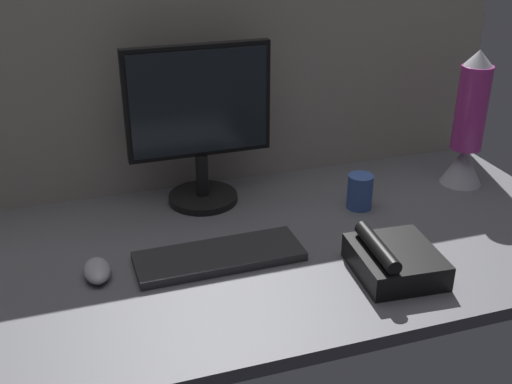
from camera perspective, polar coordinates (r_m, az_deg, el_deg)
The scene contains 8 objects.
ground_plane at distance 146.25cm, azimuth -3.49°, elevation -5.57°, with size 180.00×80.00×3.00cm, color #515156.
cubicle_wall_back at distance 168.17cm, azimuth -7.10°, elevation 9.41°, with size 180.00×5.00×55.04cm.
monitor at distance 158.78cm, azimuth -5.12°, elevation 6.49°, with size 36.58×18.00×40.99cm.
keyboard at distance 140.48cm, azimuth -3.33°, elevation -5.81°, with size 37.00×13.00×2.00cm, color #262628.
mouse at distance 138.29cm, azimuth -14.13°, elevation -6.87°, with size 5.60×9.60×3.40cm, color #99999E.
mug_ceramic_blue at distance 163.18cm, azimuth 9.34°, elevation 0.04°, with size 6.48×6.48×8.96cm.
lava_lamp at distance 179.77cm, azimuth 18.56°, elevation 5.34°, with size 11.37×11.37×37.22cm.
desk_phone at distance 137.93cm, azimuth 12.30°, elevation -6.02°, with size 18.36×20.20×8.80cm.
Camera 1 is at (-30.15, -121.03, 74.87)cm, focal length 44.40 mm.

